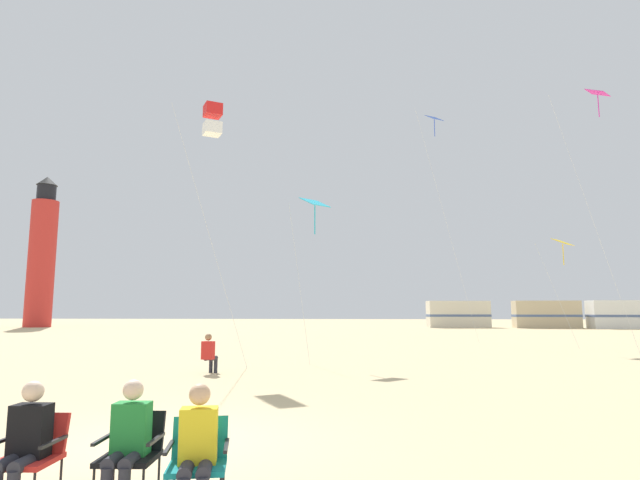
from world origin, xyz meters
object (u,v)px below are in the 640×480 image
object	(u,v)px
camp_chair_black	(133,447)
kite_diamond_cyan	(314,207)
camp_chair_teal	(198,455)
lighthouse_distant	(42,256)
kite_diamond_magenta	(597,104)
spectator_teal_chair	(197,446)
kite_box_scarlet	(213,120)
camp_chair_red	(32,450)
spectator_red_chair	(25,441)
rv_van_white	(623,315)
kite_diamond_blue	(435,129)
spectator_black_chair	(128,439)
kite_flyer_standing	(209,352)
kite_diamond_gold	(562,245)
rv_van_tan	(546,314)
rv_van_cream	(458,314)

from	to	relation	value
camp_chair_black	kite_diamond_cyan	size ratio (longest dim) A/B	0.14
camp_chair_teal	lighthouse_distant	size ratio (longest dim) A/B	0.05
camp_chair_black	kite_diamond_magenta	distance (m)	25.69
camp_chair_teal	spectator_teal_chair	xyz separation A→B (m)	(0.03, -0.14, 0.11)
kite_diamond_magenta	spectator_teal_chair	bearing A→B (deg)	-123.51
camp_chair_teal	kite_diamond_cyan	xyz separation A→B (m)	(-0.08, 13.96, 5.14)
spectator_teal_chair	kite_box_scarlet	bearing A→B (deg)	94.57
camp_chair_red	spectator_red_chair	bearing A→B (deg)	-90.00
spectator_teal_chair	rv_van_white	bearing A→B (deg)	49.12
camp_chair_teal	rv_van_white	size ratio (longest dim) A/B	0.13
kite_diamond_blue	kite_box_scarlet	xyz separation A→B (m)	(-10.19, -13.89, -4.38)
spectator_black_chair	kite_diamond_magenta	size ratio (longest dim) A/B	0.09
camp_chair_teal	spectator_teal_chair	distance (m)	0.18
kite_flyer_standing	lighthouse_distant	world-z (taller)	lighthouse_distant
kite_diamond_magenta	rv_van_white	world-z (taller)	kite_diamond_magenta
kite_diamond_blue	kite_flyer_standing	bearing A→B (deg)	-119.48
spectator_red_chair	rv_van_white	distance (m)	57.97
rv_van_white	kite_diamond_cyan	bearing A→B (deg)	-127.03
spectator_black_chair	rv_van_white	distance (m)	57.36
camp_chair_teal	lighthouse_distant	xyz separation A→B (m)	(-33.39, 49.93, 7.34)
camp_chair_black	kite_diamond_gold	bearing A→B (deg)	56.58
spectator_black_chair	kite_diamond_magenta	bearing A→B (deg)	51.16
camp_chair_teal	spectator_teal_chair	bearing A→B (deg)	-90.00
kite_diamond_cyan	rv_van_tan	xyz separation A→B (m)	(21.08, 37.02, -4.25)
camp_chair_black	kite_diamond_gold	distance (m)	26.21
spectator_red_chair	kite_diamond_blue	xyz separation A→B (m)	(8.13, 26.82, 12.49)
spectator_black_chair	camp_chair_teal	xyz separation A→B (m)	(0.73, -0.09, -0.11)
kite_diamond_gold	lighthouse_distant	size ratio (longest dim) A/B	0.33
camp_chair_red	lighthouse_distant	bearing A→B (deg)	120.44
lighthouse_distant	camp_chair_teal	bearing A→B (deg)	-56.23
camp_chair_black	spectator_black_chair	world-z (taller)	spectator_black_chair
kite_diamond_magenta	rv_van_white	distance (m)	35.59
kite_box_scarlet	rv_van_cream	world-z (taller)	kite_box_scarlet
kite_diamond_gold	spectator_red_chair	bearing A→B (deg)	-121.34
kite_diamond_blue	lighthouse_distant	xyz separation A→B (m)	(-39.86, 23.19, -5.27)
spectator_red_chair	spectator_teal_chair	xyz separation A→B (m)	(1.69, -0.06, 0.00)
camp_chair_teal	rv_van_tan	distance (m)	55.14
kite_diamond_magenta	kite_diamond_cyan	xyz separation A→B (m)	(-12.87, -5.19, -5.78)
camp_chair_black	spectator_teal_chair	xyz separation A→B (m)	(0.76, -0.36, 0.11)
kite_flyer_standing	kite_diamond_blue	distance (m)	22.69
camp_chair_black	rv_van_tan	bearing A→B (deg)	63.34
kite_diamond_cyan	camp_chair_black	bearing A→B (deg)	-92.73
camp_chair_black	kite_flyer_standing	xyz separation A→B (m)	(-2.11, 10.03, 0.11)
kite_flyer_standing	kite_diamond_gold	xyz separation A→B (m)	(14.98, 12.32, 4.56)
lighthouse_distant	rv_van_tan	xyz separation A→B (m)	(54.39, 1.05, -6.45)
camp_chair_black	camp_chair_teal	xyz separation A→B (m)	(0.74, -0.23, 0.00)
kite_diamond_blue	rv_van_cream	bearing A→B (deg)	77.23
kite_flyer_standing	kite_diamond_cyan	bearing A→B (deg)	-114.20
spectator_red_chair	kite_flyer_standing	world-z (taller)	same
rv_van_white	kite_diamond_magenta	bearing A→B (deg)	-115.37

